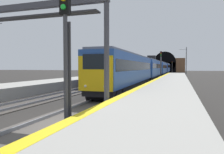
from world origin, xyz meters
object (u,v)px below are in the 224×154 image
at_px(railway_signal_far, 172,66).
at_px(overhead_signal_gantry, 33,28).
at_px(railway_signal_near, 66,48).
at_px(catenary_mast_near, 186,62).
at_px(railway_signal_mid, 161,63).
at_px(train_main_approaching, 157,68).
at_px(train_adjacent_platform, 129,69).

relative_size(railway_signal_far, overhead_signal_gantry, 0.58).
distance_m(railway_signal_near, catenary_mast_near, 56.91).
bearing_deg(overhead_signal_gantry, railway_signal_mid, -6.83).
relative_size(train_main_approaching, train_adjacent_platform, 1.98).
relative_size(train_main_approaching, railway_signal_mid, 13.58).
height_order(overhead_signal_gantry, catenary_mast_near, catenary_mast_near).
bearing_deg(railway_signal_near, train_adjacent_platform, -169.91).
distance_m(train_adjacent_platform, railway_signal_far, 61.10).
bearing_deg(railway_signal_near, railway_signal_far, -180.00).
relative_size(train_adjacent_platform, railway_signal_mid, 6.86).
xyz_separation_m(overhead_signal_gantry, catenary_mast_near, (53.04, -9.67, -0.73)).
height_order(train_main_approaching, railway_signal_mid, railway_signal_mid).
height_order(railway_signal_mid, overhead_signal_gantry, overhead_signal_gantry).
distance_m(train_main_approaching, railway_signal_far, 50.84).
relative_size(train_adjacent_platform, overhead_signal_gantry, 4.37).
bearing_deg(catenary_mast_near, train_adjacent_platform, 146.91).
distance_m(overhead_signal_gantry, catenary_mast_near, 53.92).
distance_m(train_main_approaching, catenary_mast_near, 11.47).
height_order(railway_signal_near, overhead_signal_gantry, overhead_signal_gantry).
relative_size(railway_signal_mid, overhead_signal_gantry, 0.64).
xyz_separation_m(railway_signal_far, catenary_mast_near, (-42.05, -5.41, 1.07)).
xyz_separation_m(train_main_approaching, overhead_signal_gantry, (-44.28, 2.50, 2.60)).
bearing_deg(railway_signal_mid, overhead_signal_gantry, -6.83).
bearing_deg(railway_signal_far, catenary_mast_near, 7.34).
bearing_deg(catenary_mast_near, railway_signal_mid, 162.86).
bearing_deg(train_adjacent_platform, train_main_approaching, -28.12).
relative_size(train_adjacent_platform, railway_signal_near, 7.28).
xyz_separation_m(train_main_approaching, railway_signal_far, (50.81, -1.75, 0.79)).
bearing_deg(railway_signal_mid, railway_signal_far, -180.00).
xyz_separation_m(railway_signal_far, overhead_signal_gantry, (-95.09, 4.25, 1.80)).
relative_size(railway_signal_mid, catenary_mast_near, 0.73).
distance_m(railway_signal_far, catenary_mast_near, 42.41).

